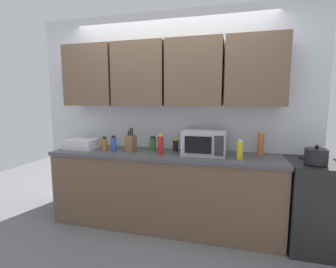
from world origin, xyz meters
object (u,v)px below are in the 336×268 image
(bottle_green_oil, at_px, (153,144))
(bottle_blue_cleaner, at_px, (114,144))
(knife_block, at_px, (131,143))
(kettle, at_px, (316,156))
(stove_range, at_px, (326,205))
(bottle_soy_dark, at_px, (176,145))
(bottle_spice_jar, at_px, (261,144))
(bottle_red_sauce, at_px, (161,145))
(dish_rack, at_px, (82,144))
(microwave, at_px, (204,142))
(bottle_amber_vinegar, at_px, (105,144))
(bottle_yellow_mustard, at_px, (240,150))

(bottle_green_oil, height_order, bottle_blue_cleaner, bottle_blue_cleaner)
(knife_block, relative_size, bottle_blue_cleaner, 1.51)
(kettle, height_order, bottle_blue_cleaner, kettle)
(stove_range, relative_size, bottle_soy_dark, 6.10)
(bottle_spice_jar, height_order, bottle_red_sauce, bottle_spice_jar)
(dish_rack, relative_size, bottle_red_sauce, 1.60)
(microwave, xyz_separation_m, bottle_green_oil, (-0.64, 0.06, -0.06))
(bottle_spice_jar, bearing_deg, bottle_blue_cleaner, -172.70)
(stove_range, relative_size, bottle_amber_vinegar, 5.24)
(bottle_amber_vinegar, bearing_deg, dish_rack, 170.84)
(kettle, xyz_separation_m, bottle_red_sauce, (-1.57, 0.08, 0.03))
(bottle_green_oil, bearing_deg, bottle_red_sauce, -48.56)
(microwave, relative_size, knife_block, 1.66)
(bottle_amber_vinegar, height_order, bottle_red_sauce, bottle_red_sauce)
(stove_range, distance_m, microwave, 1.39)
(microwave, bearing_deg, bottle_green_oil, 174.77)
(microwave, height_order, knife_block, knife_block)
(kettle, height_order, bottle_yellow_mustard, bottle_yellow_mustard)
(knife_block, height_order, bottle_amber_vinegar, knife_block)
(dish_rack, height_order, bottle_spice_jar, bottle_spice_jar)
(stove_range, xyz_separation_m, microwave, (-1.26, 0.06, 0.59))
(bottle_yellow_mustard, bearing_deg, bottle_spice_jar, 48.76)
(bottle_green_oil, bearing_deg, dish_rack, -174.11)
(stove_range, bearing_deg, bottle_yellow_mustard, -174.46)
(stove_range, height_order, bottle_yellow_mustard, bottle_yellow_mustard)
(bottle_green_oil, bearing_deg, bottle_amber_vinegar, -165.04)
(bottle_yellow_mustard, bearing_deg, stove_range, 5.54)
(microwave, distance_m, dish_rack, 1.57)
(microwave, bearing_deg, stove_range, -2.61)
(bottle_soy_dark, bearing_deg, stove_range, -6.08)
(dish_rack, relative_size, bottle_yellow_mustard, 1.80)
(bottle_amber_vinegar, distance_m, bottle_blue_cleaner, 0.13)
(bottle_green_oil, height_order, bottle_soy_dark, bottle_green_oil)
(bottle_spice_jar, bearing_deg, bottle_green_oil, -177.33)
(bottle_green_oil, height_order, bottle_red_sauce, bottle_red_sauce)
(microwave, distance_m, bottle_amber_vinegar, 1.22)
(bottle_blue_cleaner, distance_m, bottle_soy_dark, 0.75)
(bottle_amber_vinegar, distance_m, bottle_spice_jar, 1.84)
(kettle, height_order, bottle_soy_dark, kettle)
(knife_block, bearing_deg, dish_rack, 177.41)
(microwave, bearing_deg, knife_block, -175.52)
(kettle, relative_size, knife_block, 0.71)
(bottle_green_oil, bearing_deg, bottle_blue_cleaner, -160.33)
(bottle_soy_dark, bearing_deg, microwave, -17.57)
(bottle_green_oil, distance_m, bottle_blue_cleaner, 0.47)
(bottle_yellow_mustard, xyz_separation_m, bottle_red_sauce, (-0.88, 0.03, 0.01))
(bottle_red_sauce, bearing_deg, stove_range, 1.87)
(bottle_amber_vinegar, height_order, bottle_spice_jar, bottle_spice_jar)
(stove_range, distance_m, bottle_amber_vinegar, 2.52)
(dish_rack, relative_size, knife_block, 1.31)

